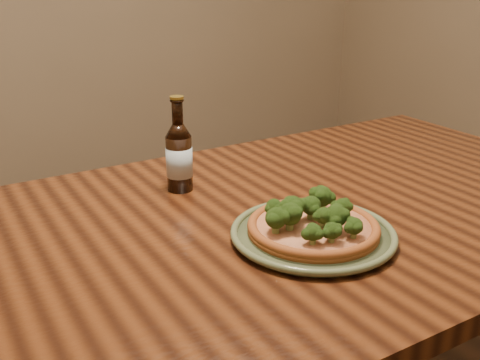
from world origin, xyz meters
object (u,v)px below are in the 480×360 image
beer_bottle (179,156)px  pizza (313,224)px  table (286,250)px  plate (313,234)px

beer_bottle → pizza: bearing=-80.2°
table → beer_bottle: bearing=123.0°
table → beer_bottle: beer_bottle is taller
plate → beer_bottle: (-0.11, 0.35, 0.07)m
pizza → beer_bottle: (-0.10, 0.35, 0.05)m
table → pizza: size_ratio=6.55×
table → beer_bottle: 0.31m
table → beer_bottle: size_ratio=7.46×
pizza → beer_bottle: size_ratio=1.14×
pizza → beer_bottle: beer_bottle is taller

